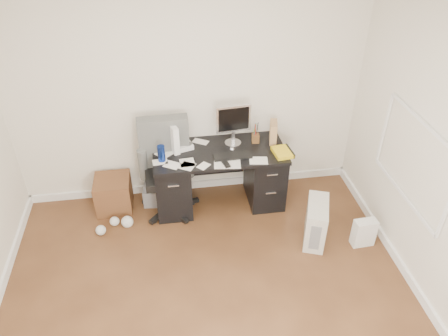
{
  "coord_description": "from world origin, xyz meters",
  "views": [
    {
      "loc": [
        -0.27,
        -2.45,
        3.45
      ],
      "look_at": [
        0.29,
        1.2,
        0.83
      ],
      "focal_mm": 35.0,
      "sensor_mm": 36.0,
      "label": 1
    }
  ],
  "objects_px": {
    "lcd_monitor": "(233,125)",
    "keyboard": "(232,156)",
    "desk": "(219,176)",
    "office_chair": "(167,170)",
    "wicker_basket": "(114,194)",
    "pc_tower": "(316,222)"
  },
  "relations": [
    {
      "from": "desk",
      "to": "wicker_basket",
      "type": "relative_size",
      "value": 3.66
    },
    {
      "from": "lcd_monitor",
      "to": "keyboard",
      "type": "xyz_separation_m",
      "value": [
        -0.05,
        -0.27,
        -0.24
      ]
    },
    {
      "from": "lcd_monitor",
      "to": "office_chair",
      "type": "xyz_separation_m",
      "value": [
        -0.78,
        -0.17,
        -0.43
      ]
    },
    {
      "from": "lcd_monitor",
      "to": "wicker_basket",
      "type": "height_order",
      "value": "lcd_monitor"
    },
    {
      "from": "lcd_monitor",
      "to": "keyboard",
      "type": "height_order",
      "value": "lcd_monitor"
    },
    {
      "from": "pc_tower",
      "to": "keyboard",
      "type": "bearing_deg",
      "value": 162.24
    },
    {
      "from": "wicker_basket",
      "to": "desk",
      "type": "bearing_deg",
      "value": -4.24
    },
    {
      "from": "desk",
      "to": "office_chair",
      "type": "xyz_separation_m",
      "value": [
        -0.61,
        -0.04,
        0.17
      ]
    },
    {
      "from": "keyboard",
      "to": "pc_tower",
      "type": "relative_size",
      "value": 0.88
    },
    {
      "from": "keyboard",
      "to": "office_chair",
      "type": "distance_m",
      "value": 0.76
    },
    {
      "from": "desk",
      "to": "wicker_basket",
      "type": "bearing_deg",
      "value": 175.76
    },
    {
      "from": "keyboard",
      "to": "wicker_basket",
      "type": "height_order",
      "value": "keyboard"
    },
    {
      "from": "keyboard",
      "to": "office_chair",
      "type": "relative_size",
      "value": 0.37
    },
    {
      "from": "lcd_monitor",
      "to": "pc_tower",
      "type": "bearing_deg",
      "value": -54.85
    },
    {
      "from": "desk",
      "to": "wicker_basket",
      "type": "xyz_separation_m",
      "value": [
        -1.26,
        0.09,
        -0.19
      ]
    },
    {
      "from": "office_chair",
      "to": "wicker_basket",
      "type": "height_order",
      "value": "office_chair"
    },
    {
      "from": "desk",
      "to": "keyboard",
      "type": "bearing_deg",
      "value": -48.24
    },
    {
      "from": "pc_tower",
      "to": "office_chair",
      "type": "bearing_deg",
      "value": 174.83
    },
    {
      "from": "lcd_monitor",
      "to": "office_chair",
      "type": "distance_m",
      "value": 0.91
    },
    {
      "from": "desk",
      "to": "office_chair",
      "type": "distance_m",
      "value": 0.63
    },
    {
      "from": "lcd_monitor",
      "to": "desk",
      "type": "bearing_deg",
      "value": -149.61
    },
    {
      "from": "lcd_monitor",
      "to": "keyboard",
      "type": "bearing_deg",
      "value": -105.49
    }
  ]
}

